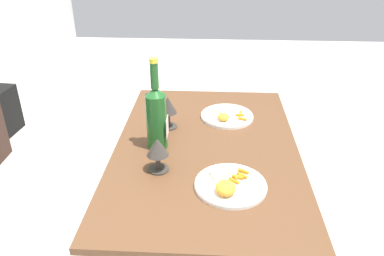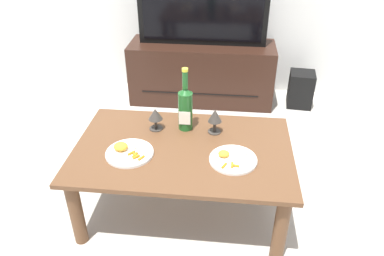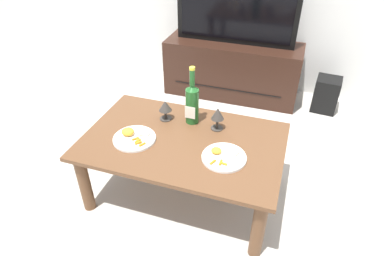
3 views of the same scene
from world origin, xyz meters
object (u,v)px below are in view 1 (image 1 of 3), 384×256
object	(u,v)px
dining_table	(206,161)
goblet_left	(158,149)
dinner_plate_left	(230,185)
wine_bottle	(156,115)
goblet_right	(168,107)
dinner_plate_right	(227,116)

from	to	relation	value
dining_table	goblet_left	size ratio (longest dim) A/B	8.85
dinner_plate_left	wine_bottle	bearing A→B (deg)	47.19
goblet_right	wine_bottle	bearing A→B (deg)	171.34
dining_table	dinner_plate_left	bearing A→B (deg)	-162.40
dining_table	dinner_plate_right	bearing A→B (deg)	-18.28
goblet_right	dinner_plate_left	bearing A→B (deg)	-149.08
goblet_right	dinner_plate_right	bearing A→B (deg)	-67.51
dining_table	wine_bottle	size ratio (longest dim) A/B	3.13
wine_bottle	goblet_left	xyz separation A→B (m)	(-0.17, -0.03, -0.05)
dinner_plate_right	goblet_left	bearing A→B (deg)	149.68
goblet_left	dinner_plate_right	bearing A→B (deg)	-30.32
dining_table	goblet_right	size ratio (longest dim) A/B	7.95
dining_table	goblet_right	distance (m)	0.29
dining_table	goblet_left	bearing A→B (deg)	136.01
wine_bottle	goblet_left	distance (m)	0.18
goblet_left	dinner_plate_left	size ratio (longest dim) A/B	0.53
dinner_plate_left	dinner_plate_right	size ratio (longest dim) A/B	1.02
wine_bottle	dinner_plate_right	xyz separation A→B (m)	(0.27, -0.28, -0.13)
dinner_plate_right	dining_table	bearing A→B (deg)	161.72
wine_bottle	goblet_right	distance (m)	0.17
dinner_plate_right	dinner_plate_left	bearing A→B (deg)	179.85
goblet_right	dinner_plate_right	world-z (taller)	goblet_right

